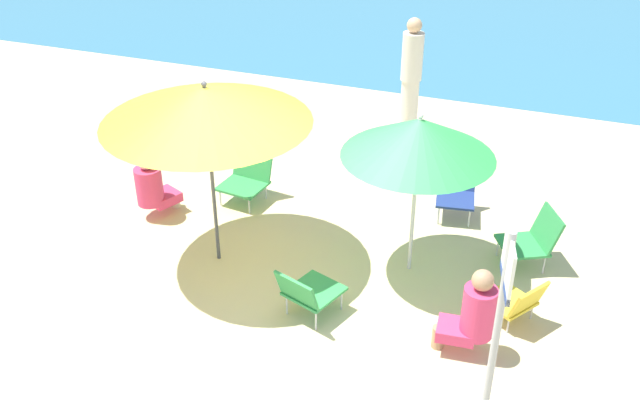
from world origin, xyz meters
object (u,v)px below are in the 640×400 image
person_a (411,79)px  person_b (153,186)px  umbrella_green (419,138)px  umbrella_yellow (206,105)px  beach_chair_b (247,175)px  beach_chair_d (456,191)px  person_c (473,313)px  beach_chair_c (516,301)px  beach_chair_a (533,238)px  beach_chair_e (308,291)px  warning_sign (500,313)px

person_a → person_b: size_ratio=2.11×
umbrella_green → person_a: size_ratio=1.02×
person_b → umbrella_yellow: bearing=-91.6°
beach_chair_b → beach_chair_d: bearing=109.2°
umbrella_yellow → person_c: (2.95, -0.59, -1.42)m
beach_chair_c → beach_chair_d: beach_chair_d is taller
person_b → person_c: 4.27m
beach_chair_a → beach_chair_b: 3.61m
beach_chair_d → beach_chair_e: 2.71m
beach_chair_a → beach_chair_d: (-1.01, 0.79, -0.02)m
umbrella_green → person_c: (0.86, -1.13, -1.15)m
beach_chair_c → person_c: size_ratio=0.70×
beach_chair_c → person_a: (-2.04, 3.78, 0.69)m
warning_sign → beach_chair_c: bearing=75.1°
beach_chair_c → warning_sign: size_ratio=0.33×
beach_chair_b → person_b: (-0.91, -0.79, 0.08)m
person_c → person_b: bearing=-20.8°
beach_chair_c → person_b: (-4.47, 0.55, 0.16)m
beach_chair_c → beach_chair_e: bearing=51.6°
beach_chair_d → person_a: person_a is taller
umbrella_yellow → beach_chair_a: umbrella_yellow is taller
beach_chair_e → beach_chair_d: bearing=-2.4°
beach_chair_b → person_c: size_ratio=0.70×
umbrella_yellow → beach_chair_d: umbrella_yellow is taller
umbrella_green → person_a: bearing=104.4°
beach_chair_b → beach_chair_d: 2.65m
beach_chair_a → person_c: size_ratio=0.77×
beach_chair_a → person_c: (-0.40, -1.68, 0.13)m
beach_chair_a → beach_chair_b: (-3.60, 0.26, -0.00)m
beach_chair_a → beach_chair_c: 1.08m
umbrella_green → beach_chair_c: 1.89m
person_b → person_c: person_c is taller
umbrella_yellow → warning_sign: (3.23, -1.62, -0.53)m
person_c → beach_chair_e: bearing=-3.8°
umbrella_yellow → person_a: umbrella_yellow is taller
beach_chair_e → person_a: 4.47m
umbrella_yellow → umbrella_green: (2.09, 0.55, -0.27)m
beach_chair_e → umbrella_green: bearing=-13.8°
person_b → warning_sign: warning_sign is taller
beach_chair_a → beach_chair_e: bearing=12.9°
beach_chair_c → beach_chair_d: bearing=-29.2°
umbrella_yellow → person_a: size_ratio=1.18×
person_a → warning_sign: 5.78m
beach_chair_b → beach_chair_e: (1.58, -1.98, -0.01)m
umbrella_yellow → umbrella_green: size_ratio=1.16×
umbrella_yellow → beach_chair_c: umbrella_yellow is taller
beach_chair_d → warning_sign: 3.77m
umbrella_yellow → person_a: (1.26, 3.80, -0.94)m
umbrella_green → person_c: bearing=-52.9°
beach_chair_a → person_b: person_b is taller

